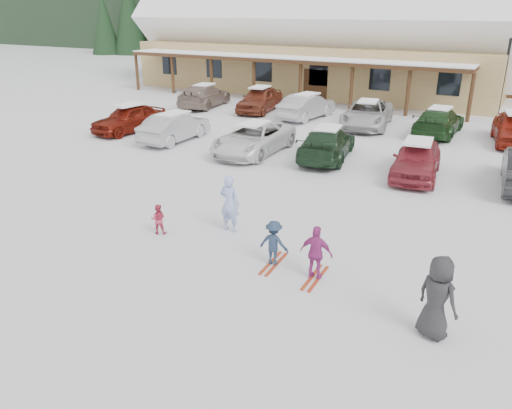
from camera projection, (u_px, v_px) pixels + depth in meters
The scene contains 22 objects.
ground at pixel (230, 247), 14.09m from camera, with size 160.00×160.00×0.00m, color silver.
day_lodge at pixel (318, 39), 39.43m from camera, with size 29.12×12.50×10.38m.
lamp_post at pixel (507, 60), 30.31m from camera, with size 0.50×0.25×5.79m.
conifer_0 at pixel (163, 14), 48.08m from camera, with size 4.40×4.40×10.20m.
conifer_2 at pixel (199, 2), 59.22m from camera, with size 5.28×5.28×12.24m.
adult_skier at pixel (230, 203), 14.82m from camera, with size 0.64×0.42×1.76m, color #95A5D9.
toddler_red at pixel (158, 219), 14.77m from camera, with size 0.45×0.35×0.93m, color #B92E49.
child_navy at pixel (274, 243), 12.93m from camera, with size 0.79×0.46×1.23m, color #1F2F46.
skis_child_navy at pixel (273, 263), 13.15m from camera, with size 0.20×1.40×0.03m, color #9F3116.
child_magenta at pixel (316, 253), 12.19m from camera, with size 0.83×0.35×1.42m, color #A22E7B.
skis_child_magenta at pixel (315, 278), 12.45m from camera, with size 0.20×1.40×0.03m, color #9F3116.
bystander_dark at pixel (437, 298), 9.97m from camera, with size 0.88×0.57×1.80m, color #252527.
parked_car_0 at pixel (129, 118), 26.78m from camera, with size 1.74×4.32×1.47m, color maroon.
parked_car_1 at pixel (175, 127), 24.94m from camera, with size 1.50×4.31×1.42m, color #98999C.
parked_car_2 at pixel (254, 138), 22.89m from camera, with size 2.32×5.03×1.40m, color white.
parked_car_3 at pixel (327, 143), 22.05m from camera, with size 1.95×4.79×1.39m, color #1B331E.
parked_car_4 at pixel (417, 159), 19.65m from camera, with size 1.72×4.28×1.46m, color maroon.
parked_car_7 at pixel (204, 96), 33.58m from camera, with size 2.07×5.10×1.48m, color gray.
parked_car_8 at pixel (260, 99), 32.00m from camera, with size 1.86×4.62×1.57m, color maroon.
parked_car_9 at pixel (307, 106), 29.98m from camera, with size 1.57×4.50×1.48m, color #9C9B9F.
parked_car_10 at pixel (367, 114), 27.93m from camera, with size 2.42×5.24×1.46m, color #BBBBBB.
parked_car_11 at pixel (439, 121), 26.20m from camera, with size 1.98×4.88×1.42m, color #1B3D1A.
Camera 1 is at (6.77, -10.72, 6.32)m, focal length 35.00 mm.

